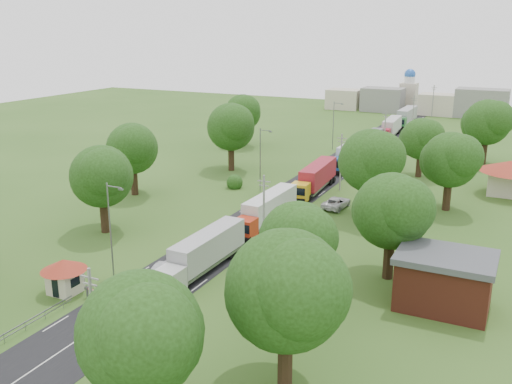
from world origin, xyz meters
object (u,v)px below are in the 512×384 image
Objects in this scene: info_sign at (363,154)px; guard_booth at (64,272)px; boom_barrier at (113,296)px; truck_0 at (204,253)px; car_lane_front at (141,284)px; pedestrian_near at (135,300)px; car_lane_mid at (165,268)px.

guard_booth is at bearing -101.68° from info_sign.
truck_0 reaches higher than boom_barrier.
car_lane_front is at bearing -116.61° from truck_0.
pedestrian_near is (-4.45, -59.50, -2.22)m from info_sign.
boom_barrier is at bearing -109.58° from truck_0.
car_lane_mid is (-6.20, -52.28, -2.34)m from info_sign.
guard_booth is at bearing 141.72° from pedestrian_near.
info_sign reaches higher than truck_0.
info_sign reaches higher than guard_booth.
boom_barrier is 2.36× the size of car_lane_front.
car_lane_front is (6.20, 3.66, -1.50)m from guard_booth.
boom_barrier is 7.73m from car_lane_mid.
pedestrian_near is (2.11, 0.50, -0.11)m from boom_barrier.
car_lane_mid is at bearing 51.25° from guard_booth.
info_sign is 56.73m from car_lane_front.
info_sign is at bearing 78.32° from guard_booth.
truck_0 is at bearing 70.42° from boom_barrier.
info_sign is (12.40, 60.00, 0.84)m from guard_booth.
boom_barrier is at bearing 151.44° from pedestrian_near.
boom_barrier is at bearing 85.17° from car_lane_mid.
guard_booth is at bearing -179.99° from boom_barrier.
truck_0 is 9.85m from pedestrian_near.
car_lane_mid is (-3.25, -2.42, -1.44)m from truck_0.
boom_barrier is at bearing 91.83° from car_lane_front.
truck_0 is (3.61, 10.15, 1.21)m from boom_barrier.
boom_barrier is 5.98m from guard_booth.
guard_booth reaches higher than pedestrian_near.
car_lane_mid is at bearing -143.30° from truck_0.
pedestrian_near is at bearing 101.47° from car_lane_mid.
car_lane_front is (-6.20, -56.34, -2.34)m from info_sign.
guard_booth is 13.87m from truck_0.
boom_barrier is 5.89× the size of pedestrian_near.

